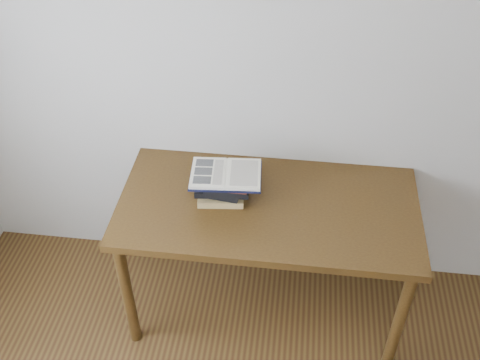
# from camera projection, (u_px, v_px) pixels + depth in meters

# --- Properties ---
(room_shell) EXTENTS (3.54, 3.54, 2.62)m
(room_shell) POSITION_uv_depth(u_px,v_px,m) (183.00, 355.00, 1.18)
(room_shell) COLOR #B9B8AF
(room_shell) RESTS_ON ground
(desk) EXTENTS (1.48, 0.74, 0.79)m
(desk) POSITION_uv_depth(u_px,v_px,m) (268.00, 218.00, 2.81)
(desk) COLOR #493012
(desk) RESTS_ON ground
(book_stack) EXTENTS (0.27, 0.20, 0.15)m
(book_stack) POSITION_uv_depth(u_px,v_px,m) (223.00, 186.00, 2.73)
(book_stack) COLOR tan
(book_stack) RESTS_ON desk
(open_book) EXTENTS (0.35, 0.26, 0.03)m
(open_book) POSITION_uv_depth(u_px,v_px,m) (226.00, 174.00, 2.66)
(open_book) COLOR black
(open_book) RESTS_ON book_stack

